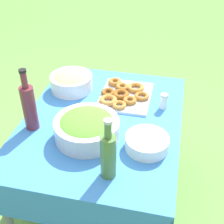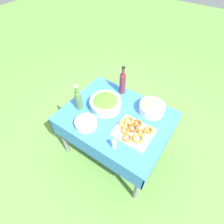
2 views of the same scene
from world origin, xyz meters
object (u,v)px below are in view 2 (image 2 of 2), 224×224
(olive_oil_bottle, at_px, (78,100))
(wine_bottle, at_px, (123,83))
(salad_bowl, at_px, (106,103))
(donut_platter, at_px, (134,131))
(pasta_bowl, at_px, (152,107))
(plate_stack, at_px, (86,123))

(olive_oil_bottle, distance_m, wine_bottle, 0.58)
(salad_bowl, height_order, donut_platter, salad_bowl)
(pasta_bowl, bearing_deg, plate_stack, -129.89)
(donut_platter, xyz_separation_m, olive_oil_bottle, (-0.70, -0.06, 0.11))
(donut_platter, bearing_deg, salad_bowl, 164.97)
(salad_bowl, bearing_deg, wine_bottle, 87.01)
(wine_bottle, bearing_deg, olive_oil_bottle, -117.11)
(pasta_bowl, xyz_separation_m, plate_stack, (-0.49, -0.58, -0.03))
(wine_bottle, bearing_deg, salad_bowl, -92.99)
(salad_bowl, distance_m, pasta_bowl, 0.53)
(donut_platter, bearing_deg, olive_oil_bottle, -175.19)
(salad_bowl, xyz_separation_m, plate_stack, (-0.02, -0.34, -0.03))
(wine_bottle, bearing_deg, plate_stack, -92.88)
(salad_bowl, distance_m, olive_oil_bottle, 0.31)
(salad_bowl, xyz_separation_m, pasta_bowl, (0.47, 0.25, -0.01))
(salad_bowl, relative_size, olive_oil_bottle, 1.08)
(plate_stack, bearing_deg, olive_oil_bottle, 145.68)
(donut_platter, bearing_deg, wine_bottle, 133.37)
(salad_bowl, height_order, olive_oil_bottle, olive_oil_bottle)
(plate_stack, bearing_deg, pasta_bowl, 50.11)
(salad_bowl, relative_size, plate_stack, 1.54)
(plate_stack, height_order, olive_oil_bottle, olive_oil_bottle)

